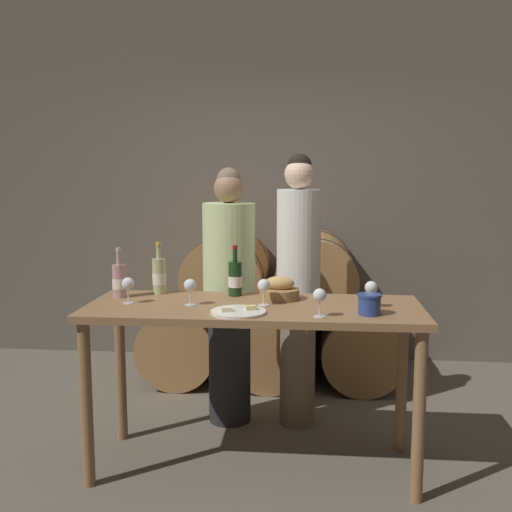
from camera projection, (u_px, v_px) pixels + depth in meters
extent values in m
plane|color=#665E51|center=(254.00, 466.00, 3.38)|extent=(10.00, 10.00, 0.00)
cube|color=#60594F|center=(276.00, 177.00, 5.22)|extent=(10.00, 0.12, 3.20)
cylinder|color=#9E7042|center=(186.00, 337.00, 4.89)|extent=(0.61, 0.93, 0.61)
cylinder|color=#2D2D33|center=(178.00, 348.00, 4.60)|extent=(0.62, 0.02, 0.62)
cylinder|color=#2D2D33|center=(193.00, 328.00, 5.18)|extent=(0.62, 0.02, 0.62)
cylinder|color=#9E7042|center=(272.00, 339.00, 4.83)|extent=(0.61, 0.93, 0.61)
cylinder|color=#2D2D33|center=(269.00, 350.00, 4.53)|extent=(0.62, 0.02, 0.62)
cylinder|color=#2D2D33|center=(274.00, 330.00, 5.12)|extent=(0.62, 0.02, 0.62)
cylinder|color=#9E7042|center=(359.00, 342.00, 4.76)|extent=(0.61, 0.93, 0.61)
cylinder|color=#2D2D33|center=(362.00, 353.00, 4.47)|extent=(0.62, 0.02, 0.62)
cylinder|color=#2D2D33|center=(356.00, 332.00, 5.06)|extent=(0.62, 0.02, 0.62)
cylinder|color=#9E7042|center=(228.00, 272.00, 4.78)|extent=(0.61, 0.93, 0.61)
cylinder|color=#2D2D33|center=(223.00, 279.00, 4.49)|extent=(0.62, 0.02, 0.62)
cylinder|color=#2D2D33|center=(233.00, 266.00, 5.08)|extent=(0.62, 0.02, 0.62)
cylinder|color=#9E7042|center=(316.00, 273.00, 4.72)|extent=(0.61, 0.93, 0.61)
cylinder|color=#2D2D33|center=(316.00, 280.00, 4.43)|extent=(0.62, 0.02, 0.62)
cylinder|color=#2D2D33|center=(316.00, 267.00, 5.01)|extent=(0.62, 0.02, 0.62)
cylinder|color=olive|center=(86.00, 405.00, 3.11)|extent=(0.06, 0.06, 0.89)
cylinder|color=olive|center=(419.00, 417.00, 2.96)|extent=(0.06, 0.06, 0.89)
cylinder|color=olive|center=(121.00, 369.00, 3.67)|extent=(0.06, 0.06, 0.89)
cylinder|color=olive|center=(402.00, 378.00, 3.52)|extent=(0.06, 0.06, 0.89)
cube|color=olive|center=(254.00, 309.00, 3.25)|extent=(1.82, 0.69, 0.04)
cylinder|color=#232326|center=(230.00, 361.00, 3.95)|extent=(0.28, 0.28, 0.81)
cylinder|color=beige|center=(229.00, 253.00, 3.85)|extent=(0.34, 0.34, 0.64)
sphere|color=#997051|center=(229.00, 188.00, 3.79)|extent=(0.19, 0.19, 0.19)
sphere|color=#75604C|center=(229.00, 180.00, 3.80)|extent=(0.16, 0.16, 0.16)
cylinder|color=#756651|center=(298.00, 360.00, 3.91)|extent=(0.23, 0.23, 0.86)
cylinder|color=silver|center=(299.00, 243.00, 3.80)|extent=(0.28, 0.28, 0.68)
sphere|color=beige|center=(299.00, 174.00, 3.74)|extent=(0.19, 0.19, 0.19)
sphere|color=black|center=(300.00, 166.00, 3.75)|extent=(0.15, 0.15, 0.15)
cylinder|color=#193819|center=(235.00, 279.00, 3.48)|extent=(0.08, 0.08, 0.20)
cylinder|color=#193819|center=(235.00, 255.00, 3.46)|extent=(0.03, 0.03, 0.08)
cylinder|color=maroon|center=(235.00, 247.00, 3.45)|extent=(0.03, 0.03, 0.02)
cylinder|color=white|center=(235.00, 281.00, 3.48)|extent=(0.08, 0.08, 0.06)
cylinder|color=#ADBC7F|center=(159.00, 276.00, 3.54)|extent=(0.08, 0.08, 0.21)
cylinder|color=#ADBC7F|center=(159.00, 252.00, 3.52)|extent=(0.03, 0.03, 0.08)
cylinder|color=gold|center=(158.00, 244.00, 3.52)|extent=(0.03, 0.03, 0.02)
cylinder|color=white|center=(159.00, 279.00, 3.55)|extent=(0.08, 0.08, 0.07)
cylinder|color=#BC8E93|center=(119.00, 281.00, 3.44)|extent=(0.08, 0.08, 0.19)
cylinder|color=#BC8E93|center=(119.00, 258.00, 3.42)|extent=(0.03, 0.03, 0.08)
cylinder|color=#B7B7BC|center=(118.00, 250.00, 3.41)|extent=(0.03, 0.03, 0.02)
cylinder|color=white|center=(119.00, 284.00, 3.44)|extent=(0.08, 0.08, 0.06)
cylinder|color=navy|center=(369.00, 304.00, 3.02)|extent=(0.11, 0.11, 0.11)
cylinder|color=navy|center=(370.00, 295.00, 3.02)|extent=(0.12, 0.12, 0.01)
cylinder|color=olive|center=(279.00, 294.00, 3.39)|extent=(0.23, 0.23, 0.06)
ellipsoid|color=tan|center=(279.00, 283.00, 3.39)|extent=(0.17, 0.10, 0.08)
cylinder|color=white|center=(238.00, 312.00, 3.06)|extent=(0.28, 0.28, 0.01)
cube|color=#E0CC7F|center=(250.00, 308.00, 3.07)|extent=(0.07, 0.06, 0.02)
cube|color=beige|center=(226.00, 309.00, 3.04)|extent=(0.07, 0.06, 0.02)
cylinder|color=white|center=(128.00, 303.00, 3.29)|extent=(0.06, 0.06, 0.00)
cylinder|color=white|center=(128.00, 296.00, 3.28)|extent=(0.01, 0.01, 0.08)
sphere|color=white|center=(128.00, 284.00, 3.27)|extent=(0.07, 0.07, 0.07)
cylinder|color=white|center=(190.00, 305.00, 3.24)|extent=(0.06, 0.06, 0.00)
cylinder|color=white|center=(190.00, 297.00, 3.24)|extent=(0.01, 0.01, 0.08)
sphere|color=white|center=(190.00, 285.00, 3.23)|extent=(0.07, 0.07, 0.07)
cylinder|color=white|center=(264.00, 305.00, 3.24)|extent=(0.06, 0.06, 0.00)
cylinder|color=white|center=(264.00, 297.00, 3.24)|extent=(0.01, 0.01, 0.08)
sphere|color=white|center=(264.00, 285.00, 3.23)|extent=(0.07, 0.07, 0.07)
cylinder|color=white|center=(319.00, 317.00, 2.98)|extent=(0.06, 0.06, 0.00)
cylinder|color=white|center=(319.00, 309.00, 2.97)|extent=(0.01, 0.01, 0.08)
sphere|color=white|center=(320.00, 295.00, 2.97)|extent=(0.07, 0.07, 0.07)
cylinder|color=white|center=(371.00, 307.00, 3.18)|extent=(0.06, 0.06, 0.00)
cylinder|color=white|center=(371.00, 300.00, 3.18)|extent=(0.01, 0.01, 0.08)
sphere|color=white|center=(371.00, 287.00, 3.17)|extent=(0.07, 0.07, 0.07)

